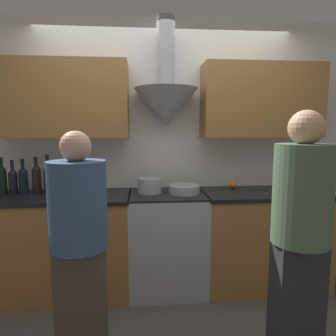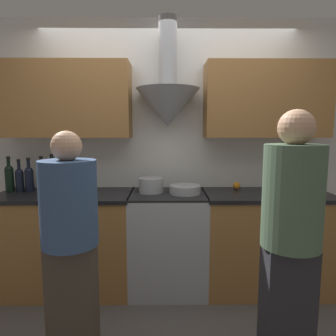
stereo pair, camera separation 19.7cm
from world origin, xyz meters
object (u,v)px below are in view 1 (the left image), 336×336
stove_range (167,241)px  wine_bottle_2 (23,180)px  wine_bottle_0 (2,179)px  person_foreground_right (300,239)px  orange_fruit (233,185)px  wine_bottle_1 (13,181)px  stock_pot (150,185)px  wine_bottle_4 (48,178)px  person_foreground_left (79,246)px  wine_bottle_3 (37,178)px  mixing_bowl (184,189)px

stove_range → wine_bottle_2: (-1.32, 0.07, 0.60)m
wine_bottle_0 → person_foreground_right: bearing=-29.6°
orange_fruit → person_foreground_right: size_ratio=0.04×
wine_bottle_1 → person_foreground_right: (2.08, -1.24, -0.16)m
stove_range → stock_pot: size_ratio=4.06×
wine_bottle_1 → wine_bottle_4: (0.32, -0.01, 0.02)m
person_foreground_left → wine_bottle_3: bearing=119.3°
stove_range → stock_pot: bearing=166.5°
wine_bottle_4 → wine_bottle_2: bearing=178.2°
person_foreground_left → wine_bottle_1: bearing=127.5°
wine_bottle_4 → person_foreground_left: person_foreground_left is taller
wine_bottle_4 → orange_fruit: wine_bottle_4 is taller
stove_range → person_foreground_left: person_foreground_left is taller
person_foreground_right → wine_bottle_4: bearing=145.1°
stove_range → wine_bottle_1: bearing=177.0°
stove_range → orange_fruit: 0.87m
person_foreground_left → person_foreground_right: 1.29m
wine_bottle_1 → person_foreground_left: person_foreground_left is taller
wine_bottle_2 → wine_bottle_4: (0.22, -0.01, 0.01)m
wine_bottle_0 → wine_bottle_4: (0.41, -0.00, 0.00)m
wine_bottle_3 → wine_bottle_2: bearing=-173.0°
wine_bottle_0 → stock_pot: 1.35m
wine_bottle_1 → wine_bottle_4: size_ratio=0.87×
wine_bottle_2 → orange_fruit: bearing=3.3°
mixing_bowl → wine_bottle_1: bearing=176.7°
wine_bottle_3 → person_foreground_right: (1.87, -1.25, -0.18)m
wine_bottle_0 → wine_bottle_3: wine_bottle_3 is taller
stove_range → wine_bottle_3: 1.35m
wine_bottle_4 → mixing_bowl: size_ratio=1.25×
wine_bottle_4 → stove_range: bearing=-3.5°
wine_bottle_0 → wine_bottle_2: (0.19, 0.00, -0.01)m
person_foreground_left → wine_bottle_2: bearing=124.2°
wine_bottle_2 → person_foreground_right: 2.34m
wine_bottle_0 → wine_bottle_4: 0.41m
wine_bottle_2 → person_foreground_right: (1.98, -1.24, -0.17)m
wine_bottle_0 → wine_bottle_1: size_ratio=1.08×
wine_bottle_3 → person_foreground_right: 2.26m
stove_range → orange_fruit: orange_fruit is taller
wine_bottle_1 → orange_fruit: 2.10m
orange_fruit → wine_bottle_0: bearing=-176.9°
orange_fruit → person_foreground_left: 1.75m
stock_pot → person_foreground_left: 1.12m
wine_bottle_2 → wine_bottle_3: wine_bottle_3 is taller
stock_pot → orange_fruit: stock_pot is taller
wine_bottle_3 → orange_fruit: 1.90m
stove_range → person_foreground_right: person_foreground_right is taller
person_foreground_right → stove_range: bearing=119.8°
orange_fruit → stock_pot: bearing=-169.9°
wine_bottle_1 → wine_bottle_2: bearing=-0.1°
stove_range → orange_fruit: (0.69, 0.19, 0.50)m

